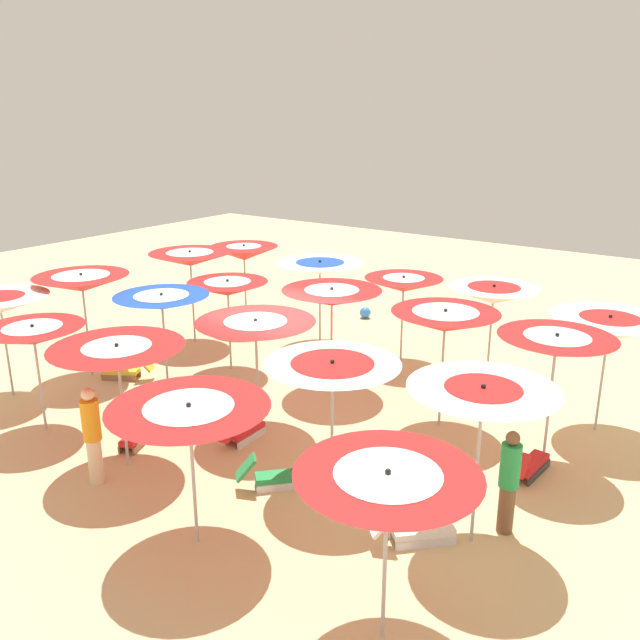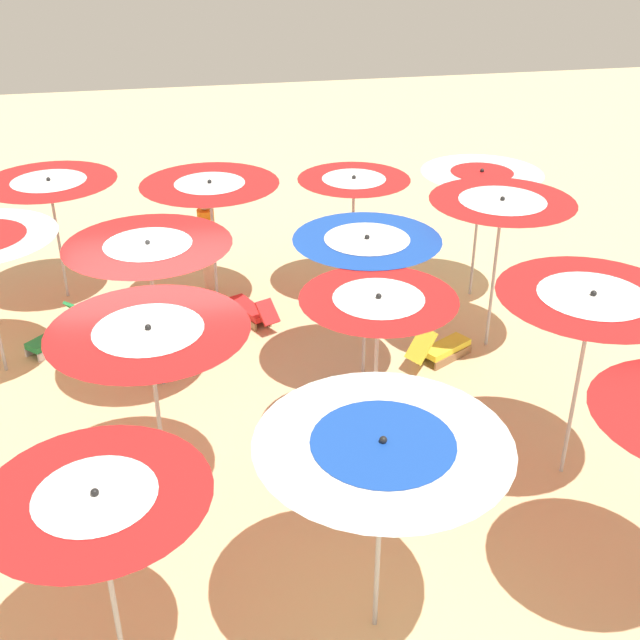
# 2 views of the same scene
# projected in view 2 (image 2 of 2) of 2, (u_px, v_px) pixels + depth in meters

# --- Properties ---
(ground) EXTENTS (41.55, 41.55, 0.04)m
(ground) POSITION_uv_depth(u_px,v_px,m) (176.00, 419.00, 11.10)
(ground) COLOR beige
(beach_umbrella_0) EXTENTS (2.05, 2.05, 2.34)m
(beach_umbrella_0) POSITION_uv_depth(u_px,v_px,m) (481.00, 182.00, 13.43)
(beach_umbrella_0) COLOR #B2B2B7
(beach_umbrella_0) RESTS_ON ground
(beach_umbrella_1) EXTENTS (1.93, 1.93, 2.19)m
(beach_umbrella_1) POSITION_uv_depth(u_px,v_px,m) (354.00, 188.00, 13.60)
(beach_umbrella_1) COLOR #B2B2B7
(beach_umbrella_1) RESTS_ON ground
(beach_umbrella_2) EXTENTS (2.29, 2.29, 2.29)m
(beach_umbrella_2) POSITION_uv_depth(u_px,v_px,m) (210.00, 193.00, 13.10)
(beach_umbrella_2) COLOR #B2B2B7
(beach_umbrella_2) RESTS_ON ground
(beach_umbrella_3) EXTENTS (2.26, 2.26, 2.22)m
(beach_umbrella_3) POSITION_uv_depth(u_px,v_px,m) (50.00, 190.00, 13.42)
(beach_umbrella_3) COLOR #B2B2B7
(beach_umbrella_3) RESTS_ON ground
(beach_umbrella_5) EXTENTS (2.15, 2.15, 2.51)m
(beach_umbrella_5) POSITION_uv_depth(u_px,v_px,m) (501.00, 212.00, 11.77)
(beach_umbrella_5) COLOR #B2B2B7
(beach_umbrella_5) RESTS_ON ground
(beach_umbrella_6) EXTENTS (2.08, 2.08, 2.27)m
(beach_umbrella_6) POSITION_uv_depth(u_px,v_px,m) (367.00, 249.00, 11.10)
(beach_umbrella_6) COLOR #B2B2B7
(beach_umbrella_6) RESTS_ON ground
(beach_umbrella_7) EXTENTS (2.29, 2.29, 2.31)m
(beach_umbrella_7) POSITION_uv_depth(u_px,v_px,m) (149.00, 256.00, 10.86)
(beach_umbrella_7) COLOR #B2B2B7
(beach_umbrella_7) RESTS_ON ground
(beach_umbrella_10) EXTENTS (2.17, 2.17, 2.55)m
(beach_umbrella_10) POSITION_uv_depth(u_px,v_px,m) (591.00, 309.00, 8.98)
(beach_umbrella_10) COLOR #B2B2B7
(beach_umbrella_10) RESTS_ON ground
(beach_umbrella_11) EXTENTS (1.91, 1.91, 2.26)m
(beach_umbrella_11) POSITION_uv_depth(u_px,v_px,m) (378.00, 310.00, 9.54)
(beach_umbrella_11) COLOR #B2B2B7
(beach_umbrella_11) RESTS_ON ground
(beach_umbrella_12) EXTENTS (2.21, 2.21, 2.38)m
(beach_umbrella_12) POSITION_uv_depth(u_px,v_px,m) (150.00, 343.00, 8.64)
(beach_umbrella_12) COLOR #B2B2B7
(beach_umbrella_12) RESTS_ON ground
(beach_umbrella_16) EXTENTS (2.29, 2.29, 2.32)m
(beach_umbrella_16) POSITION_uv_depth(u_px,v_px,m) (382.00, 456.00, 6.99)
(beach_umbrella_16) COLOR #B2B2B7
(beach_umbrella_16) RESTS_ON ground
(beach_umbrella_17) EXTENTS (1.92, 1.92, 2.23)m
(beach_umbrella_17) POSITION_uv_depth(u_px,v_px,m) (98.00, 511.00, 6.55)
(beach_umbrella_17) COLOR #B2B2B7
(beach_umbrella_17) RESTS_ON ground
(lounger_1) EXTENTS (1.21, 0.89, 0.67)m
(lounger_1) POSITION_uv_depth(u_px,v_px,m) (441.00, 348.00, 12.33)
(lounger_1) COLOR olive
(lounger_1) RESTS_ON ground
(lounger_3) EXTENTS (0.40, 1.15, 0.58)m
(lounger_3) POSITION_uv_depth(u_px,v_px,m) (157.00, 353.00, 12.22)
(lounger_3) COLOR silver
(lounger_3) RESTS_ON ground
(lounger_4) EXTENTS (0.79, 1.28, 0.56)m
(lounger_4) POSITION_uv_depth(u_px,v_px,m) (251.00, 310.00, 13.47)
(lounger_4) COLOR olive
(lounger_4) RESTS_ON ground
(lounger_5) EXTENTS (1.05, 1.07, 0.61)m
(lounger_5) POSITION_uv_depth(u_px,v_px,m) (57.00, 334.00, 12.73)
(lounger_5) COLOR silver
(lounger_5) RESTS_ON ground
(beachgoer_0) EXTENTS (0.30, 0.30, 1.73)m
(beachgoer_0) POSITION_uv_depth(u_px,v_px,m) (207.00, 242.00, 14.23)
(beachgoer_0) COLOR beige
(beachgoer_0) RESTS_ON ground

